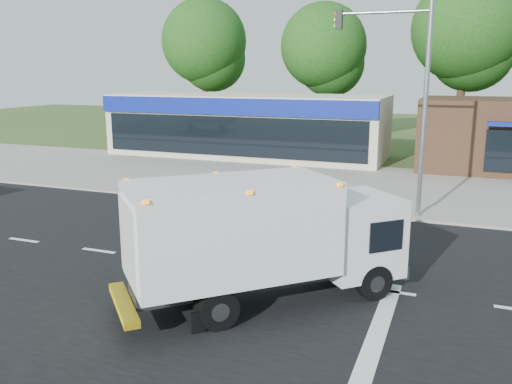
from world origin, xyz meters
TOP-DOWN VIEW (x-y plane):
  - ground at (0.00, 0.00)m, footprint 120.00×120.00m
  - road_asphalt at (0.00, 0.00)m, footprint 60.00×14.00m
  - sidewalk at (0.00, 8.20)m, footprint 60.00×2.40m
  - parking_apron at (0.00, 14.00)m, footprint 60.00×9.00m
  - lane_markings at (1.35, -1.35)m, footprint 55.20×7.00m
  - ems_box_truck at (0.11, -1.76)m, footprint 6.54×6.36m
  - emergency_worker at (-3.08, -1.24)m, footprint 0.75×0.76m
  - retail_strip_mall at (-9.00, 19.93)m, footprint 18.00×6.20m
  - traffic_signal_pole at (2.35, 7.60)m, footprint 3.51×0.25m
  - background_trees at (-0.85, 28.16)m, footprint 36.77×7.39m

SIDE VIEW (x-z plane):
  - ground at x=0.00m, z-range 0.00..0.00m
  - road_asphalt at x=0.00m, z-range -0.01..0.01m
  - parking_apron at x=0.00m, z-range 0.00..0.02m
  - lane_markings at x=1.35m, z-range 0.01..0.02m
  - sidewalk at x=0.00m, z-range 0.00..0.12m
  - emergency_worker at x=-3.08m, z-range -0.02..1.86m
  - ems_box_truck at x=0.11m, z-range 0.24..3.33m
  - retail_strip_mall at x=-9.00m, z-range 0.01..4.01m
  - traffic_signal_pole at x=2.35m, z-range 0.92..8.92m
  - background_trees at x=-0.85m, z-range 1.33..13.43m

